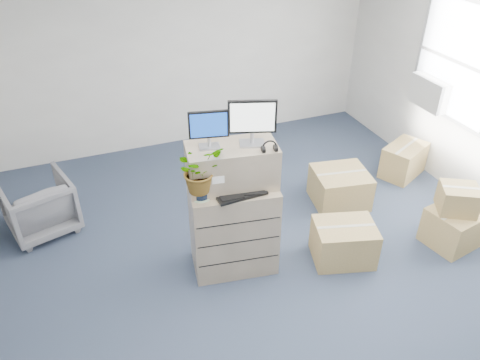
# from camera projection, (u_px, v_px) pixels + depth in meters

# --- Properties ---
(ground) EXTENTS (7.00, 7.00, 0.00)m
(ground) POSITION_uv_depth(u_px,v_px,m) (277.00, 283.00, 4.99)
(ground) COLOR #232D3F
(ground) RESTS_ON ground
(wall_back) EXTENTS (6.00, 0.02, 2.80)m
(wall_back) POSITION_uv_depth(u_px,v_px,m) (182.00, 56.00, 6.97)
(wall_back) COLOR #B5B1AB
(wall_back) RESTS_ON ground
(ac_unit) EXTENTS (0.24, 0.60, 0.40)m
(ac_unit) POSITION_uv_depth(u_px,v_px,m) (431.00, 92.00, 6.29)
(ac_unit) COLOR silver
(ac_unit) RESTS_ON wall_right
(filing_cabinet_lower) EXTENTS (0.95, 0.66, 1.03)m
(filing_cabinet_lower) POSITION_uv_depth(u_px,v_px,m) (233.00, 227.00, 4.96)
(filing_cabinet_lower) COLOR #87765D
(filing_cabinet_lower) RESTS_ON ground
(filing_cabinet_upper) EXTENTS (0.94, 0.57, 0.44)m
(filing_cabinet_upper) POSITION_uv_depth(u_px,v_px,m) (232.00, 166.00, 4.60)
(filing_cabinet_upper) COLOR #87765D
(filing_cabinet_upper) RESTS_ON filing_cabinet_lower
(monitor_left) EXTENTS (0.38, 0.18, 0.38)m
(monitor_left) POSITION_uv_depth(u_px,v_px,m) (209.00, 127.00, 4.35)
(monitor_left) COLOR #99999E
(monitor_left) RESTS_ON filing_cabinet_upper
(monitor_right) EXTENTS (0.45, 0.24, 0.45)m
(monitor_right) POSITION_uv_depth(u_px,v_px,m) (252.00, 120.00, 4.38)
(monitor_right) COLOR #99999E
(monitor_right) RESTS_ON filing_cabinet_upper
(headphones) EXTENTS (0.15, 0.04, 0.15)m
(headphones) POSITION_uv_depth(u_px,v_px,m) (269.00, 147.00, 4.39)
(headphones) COLOR black
(headphones) RESTS_ON filing_cabinet_upper
(keyboard) EXTENTS (0.51, 0.24, 0.03)m
(keyboard) POSITION_uv_depth(u_px,v_px,m) (241.00, 194.00, 4.56)
(keyboard) COLOR black
(keyboard) RESTS_ON filing_cabinet_lower
(mouse) EXTENTS (0.09, 0.06, 0.03)m
(mouse) POSITION_uv_depth(u_px,v_px,m) (264.00, 188.00, 4.65)
(mouse) COLOR silver
(mouse) RESTS_ON filing_cabinet_lower
(water_bottle) EXTENTS (0.07, 0.07, 0.23)m
(water_bottle) POSITION_uv_depth(u_px,v_px,m) (241.00, 175.00, 4.65)
(water_bottle) COLOR gray
(water_bottle) RESTS_ON filing_cabinet_lower
(phone_dock) EXTENTS (0.06, 0.06, 0.13)m
(phone_dock) POSITION_uv_depth(u_px,v_px,m) (226.00, 181.00, 4.70)
(phone_dock) COLOR silver
(phone_dock) RESTS_ON filing_cabinet_lower
(external_drive) EXTENTS (0.21, 0.18, 0.05)m
(external_drive) POSITION_uv_depth(u_px,v_px,m) (260.00, 175.00, 4.82)
(external_drive) COLOR black
(external_drive) RESTS_ON filing_cabinet_lower
(tissue_box) EXTENTS (0.22, 0.13, 0.08)m
(tissue_box) POSITION_uv_depth(u_px,v_px,m) (266.00, 171.00, 4.77)
(tissue_box) COLOR #44A7EA
(tissue_box) RESTS_ON external_drive
(potted_plant) EXTENTS (0.55, 0.58, 0.46)m
(potted_plant) POSITION_uv_depth(u_px,v_px,m) (200.00, 175.00, 4.39)
(potted_plant) COLOR #9CBA96
(potted_plant) RESTS_ON filing_cabinet_lower
(office_chair) EXTENTS (0.90, 0.87, 0.76)m
(office_chair) POSITION_uv_depth(u_px,v_px,m) (39.00, 204.00, 5.55)
(office_chair) COLOR slate
(office_chair) RESTS_ON ground
(cardboard_boxes) EXTENTS (2.52, 2.09, 0.76)m
(cardboard_boxes) POSITION_uv_depth(u_px,v_px,m) (385.00, 201.00, 5.81)
(cardboard_boxes) COLOR olive
(cardboard_boxes) RESTS_ON ground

